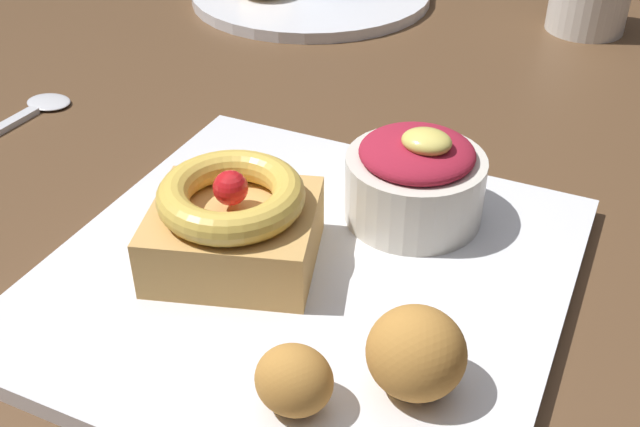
% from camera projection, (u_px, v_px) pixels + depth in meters
% --- Properties ---
extents(dining_table, '(1.42, 1.03, 0.73)m').
position_uv_depth(dining_table, '(376.00, 216.00, 0.68)').
color(dining_table, brown).
rests_on(dining_table, ground_plane).
extents(front_plate, '(0.30, 0.30, 0.01)m').
position_uv_depth(front_plate, '(306.00, 276.00, 0.47)').
color(front_plate, white).
rests_on(front_plate, dining_table).
extents(cake_slice, '(0.12, 0.11, 0.06)m').
position_uv_depth(cake_slice, '(233.00, 222.00, 0.46)').
color(cake_slice, tan).
rests_on(cake_slice, front_plate).
extents(berry_ramekin, '(0.09, 0.09, 0.07)m').
position_uv_depth(berry_ramekin, '(415.00, 179.00, 0.50)').
color(berry_ramekin, silver).
rests_on(berry_ramekin, front_plate).
extents(fritter_front, '(0.05, 0.05, 0.05)m').
position_uv_depth(fritter_front, '(416.00, 353.00, 0.38)').
color(fritter_front, '#BC7F38').
rests_on(fritter_front, front_plate).
extents(fritter_middle, '(0.04, 0.04, 0.04)m').
position_uv_depth(fritter_middle, '(294.00, 380.00, 0.37)').
color(fritter_middle, '#BC7F38').
rests_on(fritter_middle, front_plate).
extents(spoon, '(0.04, 0.13, 0.00)m').
position_uv_depth(spoon, '(26.00, 115.00, 0.65)').
color(spoon, silver).
rests_on(spoon, dining_table).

